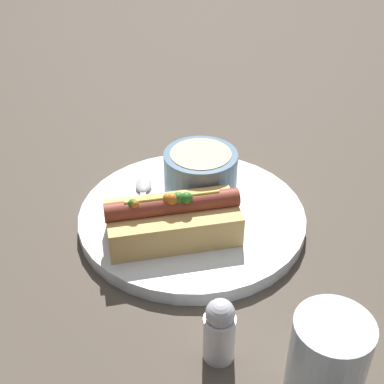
{
  "coord_description": "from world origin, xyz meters",
  "views": [
    {
      "loc": [
        0.17,
        -0.52,
        0.43
      ],
      "look_at": [
        0.0,
        0.0,
        0.05
      ],
      "focal_mm": 50.0,
      "sensor_mm": 36.0,
      "label": 1
    }
  ],
  "objects_px": {
    "drinking_glass": "(327,362)",
    "salt_shaker": "(219,330)",
    "soup_bowl": "(201,170)",
    "spoon": "(143,196)",
    "hot_dog": "(173,219)"
  },
  "relations": [
    {
      "from": "drinking_glass",
      "to": "salt_shaker",
      "type": "height_order",
      "value": "drinking_glass"
    },
    {
      "from": "hot_dog",
      "to": "spoon",
      "type": "distance_m",
      "value": 0.09
    },
    {
      "from": "drinking_glass",
      "to": "soup_bowl",
      "type": "bearing_deg",
      "value": 127.26
    },
    {
      "from": "soup_bowl",
      "to": "spoon",
      "type": "height_order",
      "value": "soup_bowl"
    },
    {
      "from": "hot_dog",
      "to": "soup_bowl",
      "type": "bearing_deg",
      "value": 58.96
    },
    {
      "from": "hot_dog",
      "to": "soup_bowl",
      "type": "height_order",
      "value": "hot_dog"
    },
    {
      "from": "drinking_glass",
      "to": "spoon",
      "type": "bearing_deg",
      "value": 140.94
    },
    {
      "from": "soup_bowl",
      "to": "salt_shaker",
      "type": "distance_m",
      "value": 0.26
    },
    {
      "from": "soup_bowl",
      "to": "spoon",
      "type": "distance_m",
      "value": 0.08
    },
    {
      "from": "spoon",
      "to": "drinking_glass",
      "type": "height_order",
      "value": "drinking_glass"
    },
    {
      "from": "salt_shaker",
      "to": "spoon",
      "type": "bearing_deg",
      "value": 129.11
    },
    {
      "from": "drinking_glass",
      "to": "salt_shaker",
      "type": "bearing_deg",
      "value": 172.14
    },
    {
      "from": "salt_shaker",
      "to": "soup_bowl",
      "type": "bearing_deg",
      "value": 111.39
    },
    {
      "from": "spoon",
      "to": "drinking_glass",
      "type": "bearing_deg",
      "value": -148.75
    },
    {
      "from": "spoon",
      "to": "salt_shaker",
      "type": "xyz_separation_m",
      "value": [
        0.16,
        -0.2,
        0.01
      ]
    }
  ]
}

